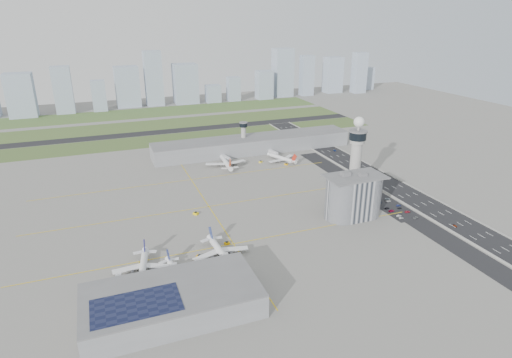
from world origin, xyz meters
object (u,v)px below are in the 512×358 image
object	(u,v)px
car_lot_8	(400,208)
car_lot_3	(387,208)
car_lot_10	(388,201)
airplane_far_a	(225,159)
car_hw_0	(455,226)
control_tower	(356,154)
tug_1	(199,256)
jet_bridge_far_0	(223,157)
car_lot_7	(408,212)
tug_5	(286,164)
airplane_near_b	(177,270)
tug_3	(196,213)
tug_4	(261,162)
car_lot_4	(379,202)
admin_building	(353,196)
tug_0	(141,263)
car_lot_11	(387,199)
secondary_tower	(244,134)
car_hw_2	(335,150)
jet_bridge_near_1	(175,281)
airplane_near_c	(221,249)
car_lot_0	(401,218)
jet_bridge_near_2	(229,270)
car_hw_1	(375,176)
car_lot_1	(399,216)
car_lot_2	(391,211)
car_lot_6	(416,217)
car_lot_5	(374,199)
airplane_near_a	(142,264)
tug_2	(227,243)
car_hw_4	(299,137)
jet_bridge_near_0	(116,293)
airplane_far_b	(281,156)
jet_bridge_far_1	(270,152)

from	to	relation	value
car_lot_8	car_lot_3	bearing A→B (deg)	72.78
car_lot_3	car_lot_10	distance (m)	13.88
airplane_far_a	car_hw_0	distance (m)	208.34
car_lot_3	control_tower	bearing A→B (deg)	14.08
tug_1	jet_bridge_far_0	bearing A→B (deg)	27.49
car_lot_7	car_hw_0	size ratio (longest dim) A/B	1.34
tug_5	car_lot_8	distance (m)	126.25
airplane_near_b	tug_3	size ratio (longest dim) A/B	9.61
tug_4	car_lot_4	bearing A→B (deg)	-7.94
admin_building	tug_0	xyz separation A→B (m)	(-149.46, -11.08, -14.45)
car_lot_11	secondary_tower	bearing A→B (deg)	19.27
car_lot_8	car_hw_2	distance (m)	145.75
admin_building	car_hw_0	size ratio (longest dim) A/B	12.83
tug_1	car_hw_2	distance (m)	242.75
admin_building	airplane_near_b	xyz separation A→B (m)	(-132.58, -32.28, -10.50)
control_tower	airplane_far_a	distance (m)	132.90
control_tower	jet_bridge_near_1	xyz separation A→B (m)	(-155.00, -69.00, -32.19)
airplane_near_c	car_lot_0	size ratio (longest dim) A/B	11.28
jet_bridge_near_1	jet_bridge_near_2	world-z (taller)	same
tug_5	car_lot_3	bearing A→B (deg)	-92.32
secondary_tower	car_hw_1	world-z (taller)	secondary_tower
car_lot_11	car_hw_1	distance (m)	49.80
jet_bridge_far_0	car_lot_1	distance (m)	185.79
tug_5	car_lot_2	world-z (taller)	tug_5
airplane_near_c	jet_bridge_far_0	xyz separation A→B (m)	(53.73, 174.70, -2.93)
tug_0	car_hw_2	xyz separation A→B (m)	(218.67, 151.39, -0.27)
car_lot_0	car_lot_6	xyz separation A→B (m)	(10.21, -3.10, -0.02)
control_tower	car_lot_5	xyz separation A→B (m)	(12.07, -11.95, -34.43)
airplane_near_a	tug_0	bearing A→B (deg)	-168.59
airplane_near_c	tug_1	distance (m)	14.01
car_lot_0	car_lot_3	size ratio (longest dim) A/B	0.91
airplane_near_c	tug_2	distance (m)	16.64
tug_4	car_lot_8	size ratio (longest dim) A/B	1.03
car_lot_5	secondary_tower	bearing A→B (deg)	23.38
admin_building	car_lot_8	bearing A→B (deg)	-3.57
jet_bridge_near_1	car_hw_4	bearing A→B (deg)	-28.58
airplane_far_a	airplane_near_c	bearing A→B (deg)	166.99
jet_bridge_near_0	car_hw_4	size ratio (longest dim) A/B	3.62
control_tower	airplane_near_a	world-z (taller)	control_tower
airplane_far_b	car_lot_11	bearing A→B (deg)	175.15
car_lot_3	car_lot_7	world-z (taller)	car_lot_7
airplane_far_b	car_lot_11	distance (m)	122.55
car_lot_3	car_lot_10	size ratio (longest dim) A/B	0.89
jet_bridge_near_1	tug_3	size ratio (longest dim) A/B	3.92
airplane_near_a	car_hw_1	size ratio (longest dim) A/B	11.20
airplane_near_a	car_lot_6	xyz separation A→B (m)	(190.03, 1.28, -5.00)
airplane_far_b	tug_0	world-z (taller)	airplane_far_b
jet_bridge_far_1	car_hw_2	distance (m)	70.58
secondary_tower	car_lot_11	size ratio (longest dim) A/B	7.12
car_hw_1	airplane_far_b	bearing A→B (deg)	134.17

